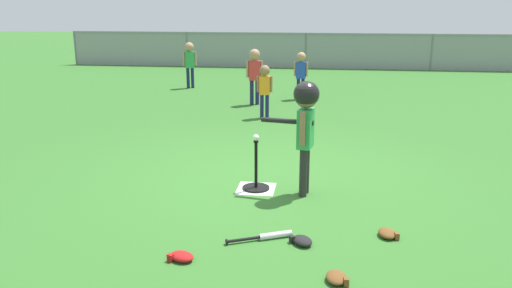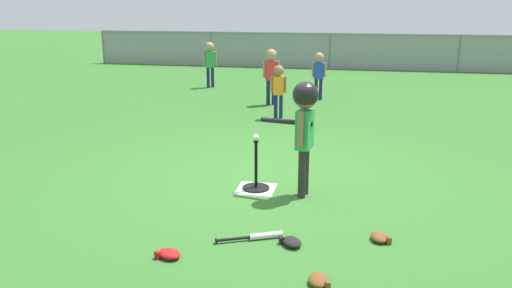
{
  "view_description": "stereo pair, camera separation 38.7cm",
  "coord_description": "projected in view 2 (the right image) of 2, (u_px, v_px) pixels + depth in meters",
  "views": [
    {
      "loc": [
        0.66,
        -6.05,
        2.13
      ],
      "look_at": [
        -0.1,
        -0.39,
        0.55
      ],
      "focal_mm": 36.18,
      "sensor_mm": 36.0,
      "label": 1
    },
    {
      "loc": [
        1.04,
        -5.99,
        2.13
      ],
      "look_at": [
        -0.1,
        -0.39,
        0.55
      ],
      "focal_mm": 36.18,
      "sensor_mm": 36.0,
      "label": 2
    }
  ],
  "objects": [
    {
      "name": "glove_tossed_aside",
      "position": [
        291.0,
        242.0,
        4.66
      ],
      "size": [
        0.25,
        0.27,
        0.07
      ],
      "color": "black",
      "rests_on": "ground_plane"
    },
    {
      "name": "home_plate",
      "position": [
        256.0,
        189.0,
        6.08
      ],
      "size": [
        0.44,
        0.44,
        0.01
      ],
      "primitive_type": "cube",
      "color": "white",
      "rests_on": "ground_plane"
    },
    {
      "name": "batter_child",
      "position": [
        305.0,
        116.0,
        5.63
      ],
      "size": [
        0.65,
        0.37,
        1.3
      ],
      "color": "#262626",
      "rests_on": "ground_plane"
    },
    {
      "name": "spare_bat_silver",
      "position": [
        259.0,
        236.0,
        4.78
      ],
      "size": [
        0.6,
        0.31,
        0.06
      ],
      "color": "silver",
      "rests_on": "ground_plane"
    },
    {
      "name": "fielder_deep_left",
      "position": [
        271.0,
        69.0,
        10.84
      ],
      "size": [
        0.35,
        0.23,
        1.18
      ],
      "color": "#191E4C",
      "rests_on": "ground_plane"
    },
    {
      "name": "fielder_near_left",
      "position": [
        279.0,
        84.0,
        9.6
      ],
      "size": [
        0.3,
        0.2,
        1.0
      ],
      "color": "#191E4C",
      "rests_on": "ground_plane"
    },
    {
      "name": "baseball_on_tee",
      "position": [
        256.0,
        138.0,
        5.91
      ],
      "size": [
        0.07,
        0.07,
        0.07
      ],
      "primitive_type": "sphere",
      "color": "white",
      "rests_on": "batting_tee"
    },
    {
      "name": "outfield_fence",
      "position": [
        330.0,
        50.0,
        16.77
      ],
      "size": [
        16.06,
        0.06,
        1.15
      ],
      "color": "slate",
      "rests_on": "ground_plane"
    },
    {
      "name": "glove_outfield_drop",
      "position": [
        380.0,
        237.0,
        4.76
      ],
      "size": [
        0.2,
        0.24,
        0.07
      ],
      "color": "brown",
      "rests_on": "ground_plane"
    },
    {
      "name": "batting_tee",
      "position": [
        256.0,
        182.0,
        6.05
      ],
      "size": [
        0.32,
        0.32,
        0.59
      ],
      "color": "black",
      "rests_on": "ground_plane"
    },
    {
      "name": "ground_plane",
      "position": [
        270.0,
        179.0,
        6.42
      ],
      "size": [
        60.0,
        60.0,
        0.0
      ],
      "primitive_type": "plane",
      "color": "#336B28"
    },
    {
      "name": "glove_near_bats",
      "position": [
        319.0,
        280.0,
        4.02
      ],
      "size": [
        0.19,
        0.23,
        0.07
      ],
      "color": "brown",
      "rests_on": "ground_plane"
    },
    {
      "name": "fielder_near_right",
      "position": [
        210.0,
        58.0,
        13.06
      ],
      "size": [
        0.32,
        0.23,
        1.15
      ],
      "color": "#191E4C",
      "rests_on": "ground_plane"
    },
    {
      "name": "fielder_deep_right",
      "position": [
        319.0,
        70.0,
        11.41
      ],
      "size": [
        0.31,
        0.21,
        1.05
      ],
      "color": "#191E4C",
      "rests_on": "ground_plane"
    },
    {
      "name": "glove_by_plate",
      "position": [
        169.0,
        254.0,
        4.44
      ],
      "size": [
        0.27,
        0.24,
        0.07
      ],
      "color": "#B21919",
      "rests_on": "ground_plane"
    }
  ]
}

